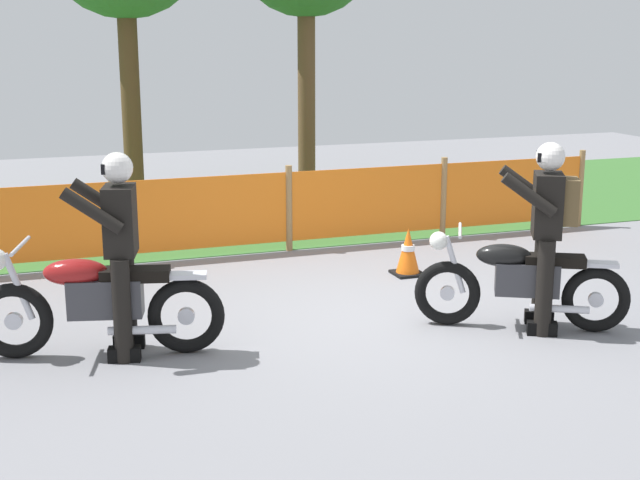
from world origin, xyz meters
TOP-DOWN VIEW (x-y plane):
  - ground at (0.00, 0.00)m, footprint 24.00×24.00m
  - grass_verge at (0.00, 5.20)m, footprint 24.00×5.28m
  - barrier_fence at (0.00, 2.56)m, footprint 8.42×0.08m
  - motorcycle_lead at (-2.55, -0.33)m, footprint 2.00×0.76m
  - motorcycle_trailing at (1.08, -0.88)m, footprint 1.72×1.02m
  - rider_lead at (-2.36, -0.37)m, footprint 0.65×0.64m
  - rider_trailing at (1.26, -0.98)m, footprint 0.79×0.71m
  - traffic_cone at (0.90, 1.08)m, footprint 0.32×0.32m

SIDE VIEW (x-z plane):
  - ground at x=0.00m, z-range -0.02..0.00m
  - grass_verge at x=0.00m, z-range 0.00..0.01m
  - traffic_cone at x=0.90m, z-range -0.01..0.52m
  - motorcycle_trailing at x=1.08m, z-range -0.01..0.89m
  - motorcycle_lead at x=-2.55m, z-range -0.01..0.95m
  - barrier_fence at x=0.00m, z-range 0.02..1.07m
  - rider_lead at x=-2.36m, z-range 0.07..1.76m
  - rider_trailing at x=1.26m, z-range 0.11..1.80m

